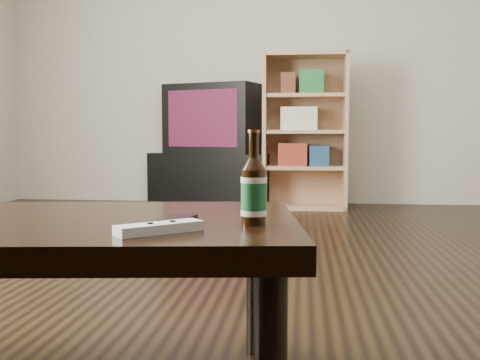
# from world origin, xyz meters

# --- Properties ---
(floor) EXTENTS (5.00, 6.00, 0.01)m
(floor) POSITION_xyz_m (0.00, 0.00, -0.01)
(floor) COLOR black
(floor) RESTS_ON ground
(wall_back) EXTENTS (5.00, 0.02, 2.70)m
(wall_back) POSITION_xyz_m (0.00, 3.01, 1.35)
(wall_back) COLOR #B4AE9D
(wall_back) RESTS_ON ground
(tv_stand) EXTENTS (1.25, 0.89, 0.45)m
(tv_stand) POSITION_xyz_m (-0.58, 2.99, 0.23)
(tv_stand) COLOR black
(tv_stand) RESTS_ON floor
(tv) EXTENTS (0.95, 0.75, 0.62)m
(tv) POSITION_xyz_m (-0.58, 2.98, 0.76)
(tv) COLOR black
(tv) RESTS_ON tv_stand
(bookshelf) EXTENTS (0.69, 0.32, 1.28)m
(bookshelf) POSITION_xyz_m (0.22, 2.63, 0.67)
(bookshelf) COLOR tan
(bookshelf) RESTS_ON floor
(coffee_table) EXTENTS (1.20, 0.79, 0.42)m
(coffee_table) POSITION_xyz_m (-0.36, -0.86, 0.37)
(coffee_table) COLOR black
(coffee_table) RESTS_ON floor
(beer_bottle) EXTENTS (0.07, 0.07, 0.21)m
(beer_bottle) POSITION_xyz_m (0.11, -0.89, 0.50)
(beer_bottle) COLOR black
(beer_bottle) RESTS_ON coffee_table
(phone) EXTENTS (0.07, 0.11, 0.02)m
(phone) POSITION_xyz_m (-0.06, -0.92, 0.43)
(phone) COLOR silver
(phone) RESTS_ON coffee_table
(remote) EXTENTS (0.17, 0.15, 0.02)m
(remote) POSITION_xyz_m (-0.07, -1.01, 0.43)
(remote) COLOR silver
(remote) RESTS_ON coffee_table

